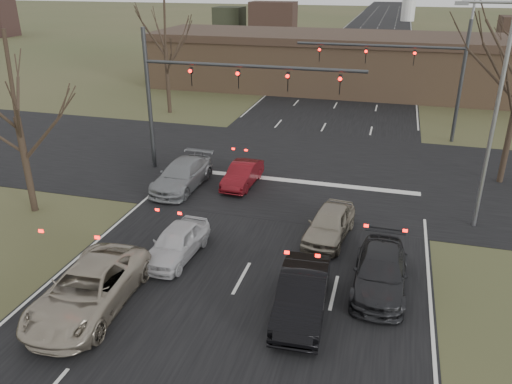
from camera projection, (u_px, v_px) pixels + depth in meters
The scene contains 17 objects.
ground at pixel (215, 328), 16.28m from camera, with size 360.00×360.00×0.00m, color #3E4826.
road_main at pixel (362, 57), 69.19m from camera, with size 14.00×300.00×0.02m, color black.
road_cross at pixel (301, 169), 29.50m from camera, with size 200.00×14.00×0.02m, color black.
building at pixel (367, 63), 48.23m from camera, with size 42.40×10.40×5.30m.
mast_arm_near at pixel (202, 85), 26.99m from camera, with size 12.12×0.24×8.00m.
mast_arm_far at pixel (418, 65), 33.03m from camera, with size 11.12×0.24×8.00m.
streetlight_right_near at pixel (492, 106), 20.69m from camera, with size 2.34×0.25×10.00m.
streetlight_right_far at pixel (464, 50), 35.56m from camera, with size 2.34×0.25×10.00m.
tree_left_near at pixel (8, 75), 21.75m from camera, with size 5.10×5.10×8.50m.
tree_left_far at pixel (163, 19), 38.56m from camera, with size 5.70×5.70×9.50m.
car_silver_suv at pixel (88, 290), 16.95m from camera, with size 2.54×5.50×1.53m, color #A39784.
car_white_sedan at pixel (176, 242), 20.12m from camera, with size 1.57×3.89×1.33m, color silver.
car_black_hatch at pixel (302, 294), 16.74m from camera, with size 1.57×4.49×1.48m, color black.
car_charcoal_sedan at pixel (380, 272), 18.13m from camera, with size 1.89×4.64×1.35m, color #222325.
car_grey_ahead at pixel (182, 175), 26.71m from camera, with size 2.01×4.95×1.44m, color gray.
car_red_ahead at pixel (242, 174), 27.03m from camera, with size 1.31×3.75×1.24m, color #5C0D13.
car_silver_ahead at pixel (330, 224), 21.57m from camera, with size 1.64×4.06×1.38m, color gray.
Camera 1 is at (4.82, -12.27, 10.63)m, focal length 35.00 mm.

